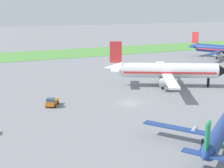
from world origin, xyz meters
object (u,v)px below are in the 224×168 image
(airplane_foreground_turboprop, at_px, (219,134))
(airplane_midfield_jet, at_px, (166,71))
(pushback_tug_near_gate, at_px, (52,102))
(airplane_parked_jet_far, at_px, (221,49))

(airplane_foreground_turboprop, bearing_deg, airplane_midfield_jet, 31.41)
(airplane_midfield_jet, xyz_separation_m, pushback_tug_near_gate, (-30.91, -4.45, -3.27))
(airplane_parked_jet_far, height_order, pushback_tug_near_gate, airplane_parked_jet_far)
(pushback_tug_near_gate, bearing_deg, airplane_foreground_turboprop, 58.58)
(airplane_midfield_jet, bearing_deg, airplane_foreground_turboprop, -84.98)
(airplane_midfield_jet, relative_size, pushback_tug_near_gate, 7.54)
(airplane_midfield_jet, bearing_deg, pushback_tug_near_gate, -144.81)
(airplane_midfield_jet, distance_m, airplane_parked_jet_far, 55.51)
(pushback_tug_near_gate, bearing_deg, airplane_midfield_jet, 126.89)
(airplane_midfield_jet, xyz_separation_m, airplane_parked_jet_far, (46.60, 30.17, -0.55))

